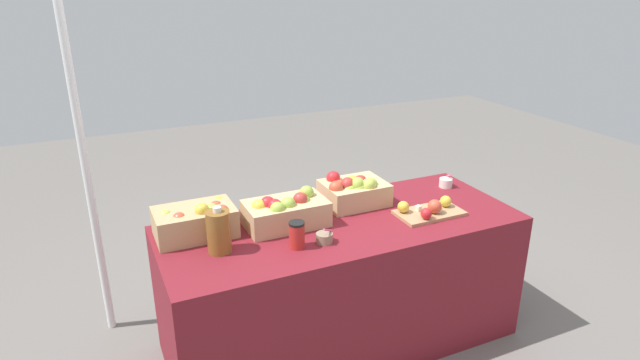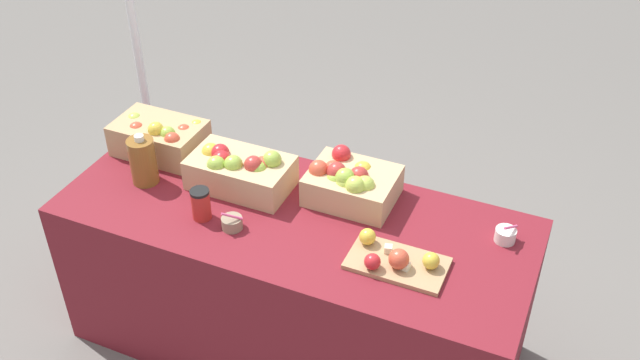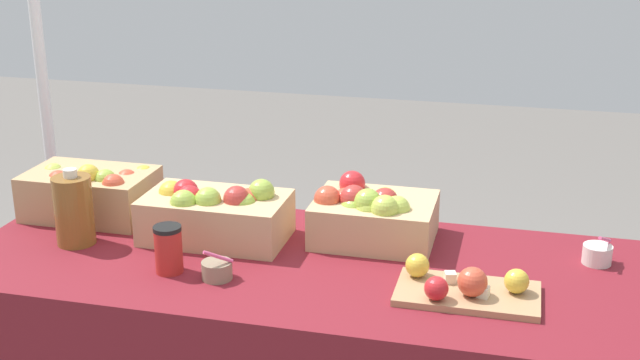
{
  "view_description": "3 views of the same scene",
  "coord_description": "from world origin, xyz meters",
  "px_view_note": "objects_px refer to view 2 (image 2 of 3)",
  "views": [
    {
      "loc": [
        -1.16,
        -2.25,
        1.95
      ],
      "look_at": [
        -0.12,
        0.02,
        0.99
      ],
      "focal_mm": 29.94,
      "sensor_mm": 36.0,
      "label": 1
    },
    {
      "loc": [
        0.99,
        -2.01,
        2.55
      ],
      "look_at": [
        0.12,
        -0.01,
        0.95
      ],
      "focal_mm": 40.79,
      "sensor_mm": 36.0,
      "label": 2
    },
    {
      "loc": [
        0.58,
        -2.05,
        1.71
      ],
      "look_at": [
        0.06,
        -0.03,
        0.99
      ],
      "focal_mm": 47.06,
      "sensor_mm": 36.0,
      "label": 3
    }
  ],
  "objects_px": {
    "sample_bowl_near": "(232,223)",
    "tent_pole": "(133,25)",
    "cider_jug": "(143,161)",
    "apple_crate_right": "(350,182)",
    "cutting_board_front": "(396,259)",
    "sample_bowl_mid": "(505,235)",
    "apple_crate_middle": "(240,170)",
    "apple_crate_left": "(160,137)",
    "coffee_cup": "(201,204)"
  },
  "relations": [
    {
      "from": "cutting_board_front",
      "to": "sample_bowl_near",
      "type": "distance_m",
      "value": 0.65
    },
    {
      "from": "apple_crate_middle",
      "to": "cutting_board_front",
      "type": "height_order",
      "value": "apple_crate_middle"
    },
    {
      "from": "apple_crate_right",
      "to": "sample_bowl_near",
      "type": "relative_size",
      "value": 3.71
    },
    {
      "from": "apple_crate_middle",
      "to": "sample_bowl_mid",
      "type": "height_order",
      "value": "apple_crate_middle"
    },
    {
      "from": "coffee_cup",
      "to": "apple_crate_right",
      "type": "bearing_deg",
      "value": 35.45
    },
    {
      "from": "sample_bowl_near",
      "to": "coffee_cup",
      "type": "bearing_deg",
      "value": 176.39
    },
    {
      "from": "apple_crate_right",
      "to": "sample_bowl_mid",
      "type": "height_order",
      "value": "apple_crate_right"
    },
    {
      "from": "apple_crate_middle",
      "to": "sample_bowl_mid",
      "type": "relative_size",
      "value": 4.27
    },
    {
      "from": "apple_crate_middle",
      "to": "apple_crate_right",
      "type": "xyz_separation_m",
      "value": [
        0.44,
        0.1,
        -0.0
      ]
    },
    {
      "from": "sample_bowl_near",
      "to": "cider_jug",
      "type": "bearing_deg",
      "value": 165.61
    },
    {
      "from": "sample_bowl_near",
      "to": "tent_pole",
      "type": "height_order",
      "value": "tent_pole"
    },
    {
      "from": "apple_crate_left",
      "to": "sample_bowl_mid",
      "type": "distance_m",
      "value": 1.52
    },
    {
      "from": "apple_crate_right",
      "to": "cutting_board_front",
      "type": "height_order",
      "value": "apple_crate_right"
    },
    {
      "from": "sample_bowl_near",
      "to": "tent_pole",
      "type": "xyz_separation_m",
      "value": [
        -1.0,
        0.84,
        0.29
      ]
    },
    {
      "from": "sample_bowl_mid",
      "to": "coffee_cup",
      "type": "relative_size",
      "value": 0.74
    },
    {
      "from": "cutting_board_front",
      "to": "cider_jug",
      "type": "xyz_separation_m",
      "value": [
        -1.13,
        0.07,
        0.07
      ]
    },
    {
      "from": "apple_crate_middle",
      "to": "cider_jug",
      "type": "relative_size",
      "value": 1.84
    },
    {
      "from": "apple_crate_right",
      "to": "sample_bowl_near",
      "type": "height_order",
      "value": "apple_crate_right"
    },
    {
      "from": "apple_crate_left",
      "to": "sample_bowl_near",
      "type": "xyz_separation_m",
      "value": [
        0.54,
        -0.33,
        -0.06
      ]
    },
    {
      "from": "coffee_cup",
      "to": "tent_pole",
      "type": "distance_m",
      "value": 1.22
    },
    {
      "from": "coffee_cup",
      "to": "tent_pole",
      "type": "bearing_deg",
      "value": 135.97
    },
    {
      "from": "apple_crate_left",
      "to": "apple_crate_right",
      "type": "relative_size",
      "value": 1.12
    },
    {
      "from": "apple_crate_left",
      "to": "cutting_board_front",
      "type": "xyz_separation_m",
      "value": [
        1.19,
        -0.28,
        -0.05
      ]
    },
    {
      "from": "apple_crate_middle",
      "to": "apple_crate_right",
      "type": "relative_size",
      "value": 1.2
    },
    {
      "from": "apple_crate_right",
      "to": "sample_bowl_mid",
      "type": "distance_m",
      "value": 0.64
    },
    {
      "from": "sample_bowl_near",
      "to": "tent_pole",
      "type": "relative_size",
      "value": 0.04
    },
    {
      "from": "cider_jug",
      "to": "apple_crate_right",
      "type": "bearing_deg",
      "value": 15.58
    },
    {
      "from": "tent_pole",
      "to": "sample_bowl_near",
      "type": "bearing_deg",
      "value": -40.05
    },
    {
      "from": "cutting_board_front",
      "to": "coffee_cup",
      "type": "relative_size",
      "value": 2.73
    },
    {
      "from": "apple_crate_left",
      "to": "tent_pole",
      "type": "xyz_separation_m",
      "value": [
        -0.46,
        0.51,
        0.24
      ]
    },
    {
      "from": "sample_bowl_near",
      "to": "cider_jug",
      "type": "height_order",
      "value": "cider_jug"
    },
    {
      "from": "cider_jug",
      "to": "sample_bowl_mid",
      "type": "bearing_deg",
      "value": 8.65
    },
    {
      "from": "apple_crate_left",
      "to": "sample_bowl_near",
      "type": "bearing_deg",
      "value": -31.71
    },
    {
      "from": "apple_crate_left",
      "to": "coffee_cup",
      "type": "bearing_deg",
      "value": -39.04
    },
    {
      "from": "cutting_board_front",
      "to": "sample_bowl_mid",
      "type": "height_order",
      "value": "sample_bowl_mid"
    },
    {
      "from": "sample_bowl_mid",
      "to": "coffee_cup",
      "type": "distance_m",
      "value": 1.17
    },
    {
      "from": "apple_crate_middle",
      "to": "cider_jug",
      "type": "distance_m",
      "value": 0.41
    },
    {
      "from": "sample_bowl_near",
      "to": "apple_crate_left",
      "type": "bearing_deg",
      "value": 148.29
    },
    {
      "from": "apple_crate_left",
      "to": "tent_pole",
      "type": "height_order",
      "value": "tent_pole"
    },
    {
      "from": "coffee_cup",
      "to": "cider_jug",
      "type": "bearing_deg",
      "value": 161.46
    },
    {
      "from": "cider_jug",
      "to": "coffee_cup",
      "type": "xyz_separation_m",
      "value": [
        0.34,
        -0.11,
        -0.04
      ]
    },
    {
      "from": "sample_bowl_near",
      "to": "cider_jug",
      "type": "distance_m",
      "value": 0.5
    },
    {
      "from": "apple_crate_right",
      "to": "sample_bowl_near",
      "type": "distance_m",
      "value": 0.5
    },
    {
      "from": "tent_pole",
      "to": "apple_crate_left",
      "type": "bearing_deg",
      "value": -47.81
    },
    {
      "from": "sample_bowl_near",
      "to": "cutting_board_front",
      "type": "bearing_deg",
      "value": 4.52
    },
    {
      "from": "sample_bowl_near",
      "to": "sample_bowl_mid",
      "type": "bearing_deg",
      "value": 19.46
    },
    {
      "from": "cider_jug",
      "to": "coffee_cup",
      "type": "relative_size",
      "value": 1.72
    },
    {
      "from": "apple_crate_right",
      "to": "tent_pole",
      "type": "xyz_separation_m",
      "value": [
        -1.35,
        0.48,
        0.24
      ]
    },
    {
      "from": "cider_jug",
      "to": "tent_pole",
      "type": "relative_size",
      "value": 0.11
    },
    {
      "from": "apple_crate_middle",
      "to": "sample_bowl_near",
      "type": "bearing_deg",
      "value": -68.79
    }
  ]
}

